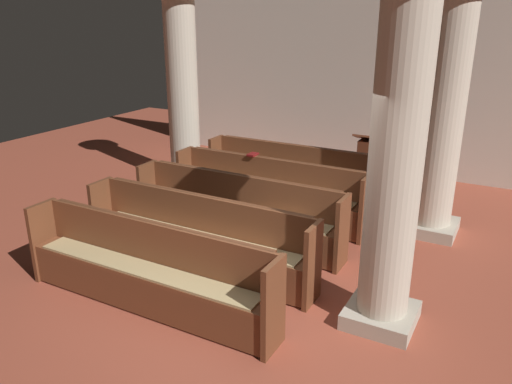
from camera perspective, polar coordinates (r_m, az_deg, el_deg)
ground_plane at (r=5.89m, az=-0.20°, el=-13.25°), size 19.20×19.20×0.00m
back_wall at (r=10.72m, az=16.13°, el=13.86°), size 10.00×0.16×4.50m
pew_row_0 at (r=8.93m, az=4.29°, el=2.21°), size 3.29×0.46×0.99m
pew_row_1 at (r=8.08m, az=1.36°, el=0.35°), size 3.29×0.46×0.99m
pew_row_2 at (r=7.27m, az=-2.25°, el=-1.93°), size 3.29×0.47×0.99m
pew_row_3 at (r=6.50m, az=-6.74°, el=-4.75°), size 3.29×0.46×0.99m
pew_row_4 at (r=5.81m, az=-12.41°, el=-8.24°), size 3.29×0.46×0.99m
pillar_aisle_side at (r=7.71m, az=20.66°, el=9.14°), size 0.86×0.86×3.77m
pillar_far_side at (r=9.84m, az=-8.41°, el=12.22°), size 0.86×0.86×3.77m
pillar_aisle_rear at (r=5.05m, az=15.74°, el=4.65°), size 0.78×0.78×3.77m
lectern at (r=9.80m, az=12.31°, el=2.93°), size 0.48×0.45×1.08m
hymn_book at (r=8.27m, az=-0.37°, el=4.30°), size 0.13×0.20×0.03m
kneeler_box_red at (r=8.11m, az=15.23°, el=-3.29°), size 0.38×0.24×0.27m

